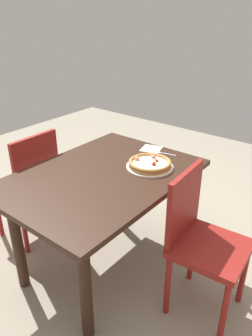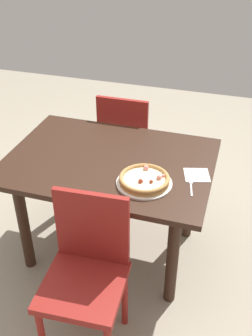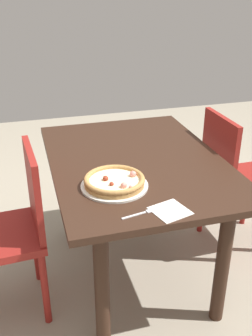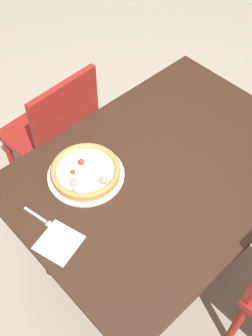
{
  "view_description": "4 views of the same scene",
  "coord_description": "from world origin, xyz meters",
  "px_view_note": "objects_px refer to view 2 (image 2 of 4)",
  "views": [
    {
      "loc": [
        -1.33,
        -1.25,
        1.68
      ],
      "look_at": [
        0.13,
        -0.09,
        0.76
      ],
      "focal_mm": 34.8,
      "sensor_mm": 36.0,
      "label": 1
    },
    {
      "loc": [
        0.7,
        -1.93,
        2.03
      ],
      "look_at": [
        0.13,
        -0.09,
        0.76
      ],
      "focal_mm": 42.79,
      "sensor_mm": 36.0,
      "label": 2
    },
    {
      "loc": [
        1.79,
        -0.56,
        1.6
      ],
      "look_at": [
        0.13,
        -0.09,
        0.76
      ],
      "focal_mm": 41.67,
      "sensor_mm": 36.0,
      "label": 3
    },
    {
      "loc": [
        0.85,
        0.68,
        2.06
      ],
      "look_at": [
        0.13,
        -0.09,
        0.76
      ],
      "focal_mm": 44.47,
      "sensor_mm": 36.0,
      "label": 4
    }
  ],
  "objects_px": {
    "chair_near": "(87,271)",
    "pizza": "(144,179)",
    "napkin": "(197,175)",
    "chair_far": "(127,141)",
    "plate": "(144,183)",
    "fork": "(191,185)",
    "dining_table": "(110,175)"
  },
  "relations": [
    {
      "from": "dining_table",
      "to": "chair_near",
      "type": "height_order",
      "value": "chair_near"
    },
    {
      "from": "chair_far",
      "to": "fork",
      "type": "xyz_separation_m",
      "value": [
        0.61,
        -0.79,
        0.25
      ]
    },
    {
      "from": "fork",
      "to": "napkin",
      "type": "bearing_deg",
      "value": -19.09
    },
    {
      "from": "chair_near",
      "to": "napkin",
      "type": "bearing_deg",
      "value": -127.24
    },
    {
      "from": "chair_near",
      "to": "pizza",
      "type": "distance_m",
      "value": 0.57
    },
    {
      "from": "fork",
      "to": "napkin",
      "type": "relative_size",
      "value": 1.18
    },
    {
      "from": "fork",
      "to": "chair_far",
      "type": "bearing_deg",
      "value": 26.0
    },
    {
      "from": "fork",
      "to": "chair_near",
      "type": "bearing_deg",
      "value": 130.51
    },
    {
      "from": "chair_near",
      "to": "plate",
      "type": "relative_size",
      "value": 2.89
    },
    {
      "from": "chair_far",
      "to": "plate",
      "type": "relative_size",
      "value": 2.89
    },
    {
      "from": "plate",
      "to": "chair_near",
      "type": "bearing_deg",
      "value": -109.01
    },
    {
      "from": "dining_table",
      "to": "fork",
      "type": "height_order",
      "value": "fork"
    },
    {
      "from": "chair_far",
      "to": "fork",
      "type": "relative_size",
      "value": 5.44
    },
    {
      "from": "plate",
      "to": "napkin",
      "type": "distance_m",
      "value": 0.31
    },
    {
      "from": "dining_table",
      "to": "napkin",
      "type": "relative_size",
      "value": 8.88
    },
    {
      "from": "fork",
      "to": "plate",
      "type": "bearing_deg",
      "value": 91.16
    },
    {
      "from": "pizza",
      "to": "napkin",
      "type": "relative_size",
      "value": 2.0
    },
    {
      "from": "fork",
      "to": "napkin",
      "type": "xyz_separation_m",
      "value": [
        0.01,
        0.11,
        -0.0
      ]
    },
    {
      "from": "pizza",
      "to": "fork",
      "type": "xyz_separation_m",
      "value": [
        0.25,
        0.06,
        -0.03
      ]
    },
    {
      "from": "chair_far",
      "to": "plate",
      "type": "height_order",
      "value": "chair_far"
    },
    {
      "from": "chair_far",
      "to": "plate",
      "type": "xyz_separation_m",
      "value": [
        0.36,
        -0.85,
        0.25
      ]
    },
    {
      "from": "napkin",
      "to": "plate",
      "type": "bearing_deg",
      "value": -147.46
    },
    {
      "from": "plate",
      "to": "pizza",
      "type": "xyz_separation_m",
      "value": [
        0.0,
        0.0,
        0.03
      ]
    },
    {
      "from": "dining_table",
      "to": "chair_near",
      "type": "distance_m",
      "value": 0.68
    },
    {
      "from": "dining_table",
      "to": "plate",
      "type": "relative_size",
      "value": 4.01
    },
    {
      "from": "chair_near",
      "to": "chair_far",
      "type": "bearing_deg",
      "value": -85.25
    },
    {
      "from": "dining_table",
      "to": "chair_near",
      "type": "bearing_deg",
      "value": -81.16
    },
    {
      "from": "dining_table",
      "to": "pizza",
      "type": "xyz_separation_m",
      "value": [
        0.27,
        -0.18,
        0.15
      ]
    },
    {
      "from": "chair_far",
      "to": "pizza",
      "type": "xyz_separation_m",
      "value": [
        0.36,
        -0.85,
        0.27
      ]
    },
    {
      "from": "pizza",
      "to": "napkin",
      "type": "distance_m",
      "value": 0.31
    },
    {
      "from": "fork",
      "to": "napkin",
      "type": "height_order",
      "value": "fork"
    },
    {
      "from": "chair_far",
      "to": "napkin",
      "type": "xyz_separation_m",
      "value": [
        0.62,
        -0.68,
        0.25
      ]
    }
  ]
}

